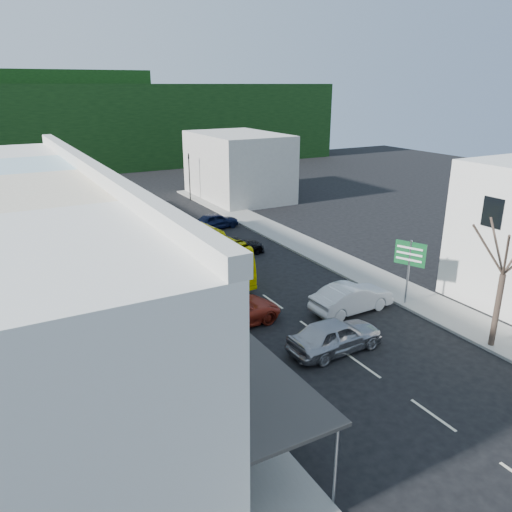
% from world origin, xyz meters
% --- Properties ---
extents(ground, '(120.00, 120.00, 0.00)m').
position_xyz_m(ground, '(0.00, 0.00, 0.00)').
color(ground, black).
rests_on(ground, ground).
extents(sidewalk_left, '(3.00, 52.00, 0.15)m').
position_xyz_m(sidewalk_left, '(-7.50, 10.00, 0.07)').
color(sidewalk_left, gray).
rests_on(sidewalk_left, ground).
extents(sidewalk_right, '(3.00, 52.00, 0.15)m').
position_xyz_m(sidewalk_right, '(7.50, 10.00, 0.07)').
color(sidewalk_right, gray).
rests_on(sidewalk_right, ground).
extents(shopfront_row, '(8.25, 30.00, 8.00)m').
position_xyz_m(shopfront_row, '(-12.49, 5.00, 4.00)').
color(shopfront_row, silver).
rests_on(shopfront_row, ground).
extents(distant_block_left, '(8.00, 10.00, 6.00)m').
position_xyz_m(distant_block_left, '(-12.00, 27.00, 3.00)').
color(distant_block_left, '#B7B2A8').
rests_on(distant_block_left, ground).
extents(distant_block_right, '(8.00, 12.00, 7.00)m').
position_xyz_m(distant_block_right, '(11.00, 30.00, 3.50)').
color(distant_block_right, '#B7B2A8').
rests_on(distant_block_right, ground).
extents(hillside, '(80.00, 26.00, 14.00)m').
position_xyz_m(hillside, '(-1.45, 65.09, 6.73)').
color(hillside, black).
rests_on(hillside, ground).
extents(bus, '(3.93, 11.82, 3.10)m').
position_xyz_m(bus, '(-2.37, 10.93, 1.55)').
color(bus, '#F8EB01').
rests_on(bus, ground).
extents(car_silver, '(4.46, 1.94, 1.40)m').
position_xyz_m(car_silver, '(-0.31, -2.27, 0.70)').
color(car_silver, '#A9A8AD').
rests_on(car_silver, ground).
extents(car_white, '(4.47, 1.97, 1.40)m').
position_xyz_m(car_white, '(3.17, 0.81, 0.70)').
color(car_white, silver).
rests_on(car_white, ground).
extents(car_red, '(4.68, 2.10, 1.40)m').
position_xyz_m(car_red, '(-3.26, 2.53, 0.70)').
color(car_red, maroon).
rests_on(car_red, ground).
extents(car_black_near, '(4.53, 1.91, 1.40)m').
position_xyz_m(car_black_near, '(1.87, 12.56, 0.70)').
color(car_black_near, black).
rests_on(car_black_near, ground).
extents(car_navy_mid, '(4.54, 2.17, 1.40)m').
position_xyz_m(car_navy_mid, '(3.59, 19.77, 0.70)').
color(car_navy_mid, black).
rests_on(car_navy_mid, ground).
extents(car_black_far, '(4.53, 2.16, 1.40)m').
position_xyz_m(car_black_far, '(-2.53, 19.23, 0.70)').
color(car_black_far, black).
rests_on(car_black_far, ground).
extents(pedestrian_left, '(0.60, 0.71, 1.70)m').
position_xyz_m(pedestrian_left, '(-6.78, 0.35, 1.00)').
color(pedestrian_left, black).
rests_on(pedestrian_left, sidewalk_left).
extents(direction_sign, '(1.51, 1.89, 3.87)m').
position_xyz_m(direction_sign, '(6.40, -0.05, 1.94)').
color(direction_sign, '#105225').
rests_on(direction_sign, ground).
extents(street_tree, '(3.77, 3.77, 7.49)m').
position_xyz_m(street_tree, '(6.46, -5.64, 3.75)').
color(street_tree, '#3B2B21').
rests_on(street_tree, ground).
extents(traffic_signal, '(1.22, 1.37, 5.03)m').
position_xyz_m(traffic_signal, '(5.80, 31.27, 2.52)').
color(traffic_signal, black).
rests_on(traffic_signal, ground).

